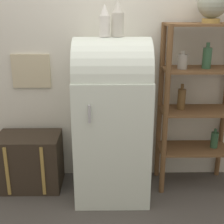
% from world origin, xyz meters
% --- Properties ---
extents(ground_plane, '(12.00, 12.00, 0.00)m').
position_xyz_m(ground_plane, '(0.00, 0.00, 0.00)').
color(ground_plane, '#4C4742').
extents(wall_back, '(7.00, 0.09, 2.70)m').
position_xyz_m(wall_back, '(-0.00, 0.57, 1.35)').
color(wall_back, silver).
rests_on(wall_back, ground_plane).
extents(refrigerator, '(0.67, 0.70, 1.49)m').
position_xyz_m(refrigerator, '(-0.00, 0.22, 0.78)').
color(refrigerator, silver).
rests_on(refrigerator, ground_plane).
extents(suitcase_trunk, '(0.61, 0.41, 0.55)m').
position_xyz_m(suitcase_trunk, '(-0.81, 0.31, 0.27)').
color(suitcase_trunk, '#33281E').
rests_on(suitcase_trunk, ground_plane).
extents(shelf_unit, '(0.70, 0.38, 1.59)m').
position_xyz_m(shelf_unit, '(0.81, 0.34, 0.91)').
color(shelf_unit, brown).
rests_on(shelf_unit, ground_plane).
extents(globe, '(0.25, 0.25, 0.29)m').
position_xyz_m(globe, '(0.86, 0.34, 1.75)').
color(globe, '#AD8942').
rests_on(globe, shelf_unit).
extents(vase_left, '(0.09, 0.09, 0.26)m').
position_xyz_m(vase_left, '(-0.06, 0.22, 1.61)').
color(vase_left, white).
rests_on(vase_left, refrigerator).
extents(vase_center, '(0.11, 0.11, 0.30)m').
position_xyz_m(vase_center, '(0.05, 0.23, 1.63)').
color(vase_center, beige).
rests_on(vase_center, refrigerator).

